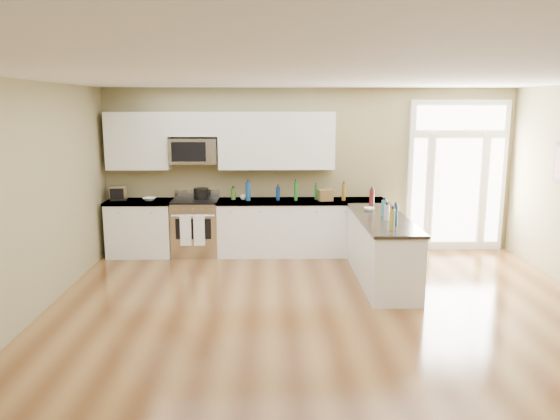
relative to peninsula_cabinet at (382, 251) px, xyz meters
name	(u,v)px	position (x,y,z in m)	size (l,w,h in m)	color
ground	(336,348)	(-0.93, -2.24, -0.43)	(8.00, 8.00, 0.00)	brown
room_shell	(339,188)	(-0.93, -2.24, 1.27)	(8.00, 8.00, 8.00)	#887F56
back_cabinet_left	(141,230)	(-3.80, 1.45, 0.00)	(1.10, 0.66, 0.94)	white
back_cabinet_right	(301,229)	(-1.08, 1.45, 0.00)	(2.85, 0.66, 0.94)	white
peninsula_cabinet	(382,251)	(0.00, 0.00, 0.00)	(0.69, 2.32, 0.94)	white
upper_cabinet_left	(138,141)	(-3.81, 1.59, 1.49)	(1.04, 0.33, 0.95)	white
upper_cabinet_right	(276,141)	(-1.50, 1.59, 1.49)	(1.94, 0.33, 0.95)	white
upper_cabinet_short	(193,124)	(-2.88, 1.59, 1.77)	(0.82, 0.33, 0.40)	white
microwave	(194,151)	(-2.88, 1.56, 1.33)	(0.78, 0.41, 0.42)	silver
entry_door	(457,176)	(1.62, 1.71, 0.87)	(1.70, 0.10, 2.60)	white
kitchen_range	(196,227)	(-2.86, 1.45, 0.04)	(0.77, 0.68, 1.08)	silver
stockpot	(201,193)	(-2.77, 1.55, 0.61)	(0.25, 0.25, 0.19)	black
toaster_oven	(119,193)	(-4.15, 1.52, 0.63)	(0.28, 0.22, 0.24)	silver
cardboard_box	(325,195)	(-0.68, 1.37, 0.60)	(0.23, 0.17, 0.19)	brown
bowl_left	(149,199)	(-3.63, 1.44, 0.53)	(0.21, 0.21, 0.05)	white
bowl_peninsula	(369,209)	(-0.11, 0.48, 0.53)	(0.16, 0.16, 0.05)	white
cup_counter	(243,197)	(-2.06, 1.50, 0.55)	(0.11, 0.11, 0.08)	white
counter_bottles	(324,199)	(-0.76, 0.74, 0.64)	(2.35, 2.43, 0.32)	#19591E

